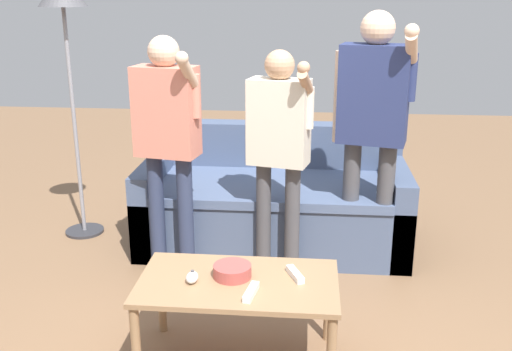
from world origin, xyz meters
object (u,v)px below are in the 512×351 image
object	(u,v)px
player_center	(279,139)
player_right	(373,114)
coffee_table	(238,291)
snack_bowl	(232,271)
couch	(274,203)
game_remote_nunchuk	(192,277)
player_left	(167,130)
game_remote_wand_far	(251,292)
game_remote_wand_near	(295,274)
floor_lamp	(64,13)

from	to	relation	value
player_center	player_right	world-z (taller)	player_right
coffee_table	snack_bowl	bearing A→B (deg)	132.12
couch	game_remote_nunchuk	distance (m)	1.55
player_left	game_remote_wand_far	xyz separation A→B (m)	(0.61, -1.05, -0.48)
game_remote_wand_far	player_left	bearing A→B (deg)	120.30
player_right	game_remote_nunchuk	bearing A→B (deg)	-129.41
game_remote_nunchuk	player_right	size ratio (longest dim) A/B	0.05
game_remote_wand_near	coffee_table	bearing A→B (deg)	-167.69
game_remote_wand_near	game_remote_wand_far	world-z (taller)	same
snack_bowl	floor_lamp	world-z (taller)	floor_lamp
snack_bowl	player_right	distance (m)	1.37
game_remote_wand_far	floor_lamp	bearing A→B (deg)	131.44
couch	player_center	size ratio (longest dim) A/B	1.29
snack_bowl	couch	bearing A→B (deg)	85.79
snack_bowl	game_remote_nunchuk	distance (m)	0.19
couch	player_right	size ratio (longest dim) A/B	1.12
game_remote_nunchuk	game_remote_wand_far	xyz separation A→B (m)	(0.29, -0.10, -0.01)
coffee_table	player_left	bearing A→B (deg)	120.40
snack_bowl	player_center	world-z (taller)	player_center
coffee_table	player_center	xyz separation A→B (m)	(0.13, 0.93, 0.51)
floor_lamp	snack_bowl	bearing A→B (deg)	-47.66
game_remote_nunchuk	floor_lamp	bearing A→B (deg)	126.89
coffee_table	player_right	xyz separation A→B (m)	(0.69, 1.06, 0.64)
game_remote_nunchuk	snack_bowl	bearing A→B (deg)	21.19
coffee_table	game_remote_nunchuk	xyz separation A→B (m)	(-0.21, -0.04, 0.08)
couch	player_left	size ratio (longest dim) A/B	1.23
floor_lamp	player_center	world-z (taller)	floor_lamp
couch	game_remote_nunchuk	size ratio (longest dim) A/B	20.81
couch	snack_bowl	xyz separation A→B (m)	(-0.11, -1.44, 0.19)
coffee_table	game_remote_wand_far	bearing A→B (deg)	-60.42
game_remote_nunchuk	game_remote_wand_far	size ratio (longest dim) A/B	0.54
game_remote_nunchuk	player_center	world-z (taller)	player_center
floor_lamp	game_remote_wand_near	xyz separation A→B (m)	(1.61, -1.42, -1.14)
coffee_table	game_remote_nunchuk	distance (m)	0.23
game_remote_nunchuk	player_left	world-z (taller)	player_left
couch	snack_bowl	bearing A→B (deg)	-94.21
game_remote_nunchuk	game_remote_wand_near	size ratio (longest dim) A/B	0.57
floor_lamp	player_left	bearing A→B (deg)	-34.83
player_left	player_right	size ratio (longest dim) A/B	0.92
player_left	player_right	bearing A→B (deg)	6.80
coffee_table	game_remote_nunchuk	world-z (taller)	game_remote_nunchuk
coffee_table	game_remote_wand_near	distance (m)	0.28
player_left	player_right	distance (m)	1.24
player_right	game_remote_wand_far	bearing A→B (deg)	-117.28
couch	snack_bowl	world-z (taller)	couch
game_remote_wand_near	player_center	bearing A→B (deg)	98.65
floor_lamp	game_remote_wand_far	world-z (taller)	floor_lamp
couch	player_right	world-z (taller)	player_right
floor_lamp	player_right	world-z (taller)	floor_lamp
snack_bowl	player_left	distance (m)	1.12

